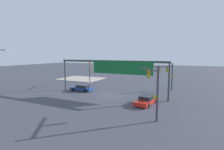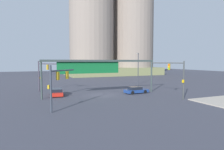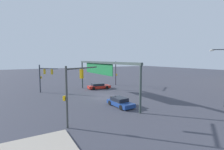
{
  "view_description": "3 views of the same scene",
  "coord_description": "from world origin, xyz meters",
  "px_view_note": "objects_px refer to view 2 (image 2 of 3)",
  "views": [
    {
      "loc": [
        -12.87,
        26.18,
        7.01
      ],
      "look_at": [
        -1.69,
        2.6,
        3.87
      ],
      "focal_mm": 27.05,
      "sensor_mm": 36.0,
      "label": 1
    },
    {
      "loc": [
        -11.88,
        -31.93,
        5.79
      ],
      "look_at": [
        1.76,
        0.04,
        3.42
      ],
      "focal_mm": 32.08,
      "sensor_mm": 36.0,
      "label": 2
    },
    {
      "loc": [
        24.71,
        -12.57,
        6.49
      ],
      "look_at": [
        1.88,
        0.78,
        3.9
      ],
      "focal_mm": 26.25,
      "sensor_mm": 36.0,
      "label": 3
    }
  ],
  "objects_px": {
    "sedan_car_waiting_far": "(136,90)",
    "traffic_signal_near_corner": "(42,72)",
    "traffic_signal_cross_street": "(177,74)",
    "traffic_signal_opposite_side": "(57,81)",
    "streetlamp_curved_arm": "(138,66)",
    "sedan_car_approaching": "(57,92)"
  },
  "relations": [
    {
      "from": "streetlamp_curved_arm",
      "to": "sedan_car_waiting_far",
      "type": "relative_size",
      "value": 1.79
    },
    {
      "from": "traffic_signal_opposite_side",
      "to": "sedan_car_waiting_far",
      "type": "height_order",
      "value": "traffic_signal_opposite_side"
    },
    {
      "from": "traffic_signal_near_corner",
      "to": "traffic_signal_opposite_side",
      "type": "relative_size",
      "value": 1.09
    },
    {
      "from": "traffic_signal_cross_street",
      "to": "streetlamp_curved_arm",
      "type": "xyz_separation_m",
      "value": [
        4.41,
        19.02,
        0.63
      ]
    },
    {
      "from": "sedan_car_approaching",
      "to": "sedan_car_waiting_far",
      "type": "xyz_separation_m",
      "value": [
        13.51,
        -3.24,
        -0.0
      ]
    },
    {
      "from": "traffic_signal_near_corner",
      "to": "traffic_signal_cross_street",
      "type": "xyz_separation_m",
      "value": [
        18.37,
        -15.67,
        0.15
      ]
    },
    {
      "from": "sedan_car_approaching",
      "to": "traffic_signal_opposite_side",
      "type": "bearing_deg",
      "value": 179.54
    },
    {
      "from": "traffic_signal_cross_street",
      "to": "traffic_signal_opposite_side",
      "type": "bearing_deg",
      "value": 58.67
    },
    {
      "from": "traffic_signal_near_corner",
      "to": "streetlamp_curved_arm",
      "type": "height_order",
      "value": "streetlamp_curved_arm"
    },
    {
      "from": "streetlamp_curved_arm",
      "to": "traffic_signal_opposite_side",
      "type": "bearing_deg",
      "value": -11.63
    },
    {
      "from": "traffic_signal_near_corner",
      "to": "streetlamp_curved_arm",
      "type": "xyz_separation_m",
      "value": [
        22.79,
        3.35,
        0.78
      ]
    },
    {
      "from": "traffic_signal_opposite_side",
      "to": "traffic_signal_cross_street",
      "type": "distance_m",
      "value": 17.88
    },
    {
      "from": "traffic_signal_opposite_side",
      "to": "sedan_car_waiting_far",
      "type": "xyz_separation_m",
      "value": [
        14.99,
        7.62,
        -2.93
      ]
    },
    {
      "from": "traffic_signal_near_corner",
      "to": "sedan_car_approaching",
      "type": "xyz_separation_m",
      "value": [
        1.97,
        -5.11,
        -3.22
      ]
    },
    {
      "from": "traffic_signal_near_corner",
      "to": "streetlamp_curved_arm",
      "type": "bearing_deg",
      "value": 63.3
    },
    {
      "from": "sedan_car_approaching",
      "to": "traffic_signal_cross_street",
      "type": "bearing_deg",
      "value": -115.52
    },
    {
      "from": "sedan_car_waiting_far",
      "to": "traffic_signal_cross_street",
      "type": "bearing_deg",
      "value": -71.22
    },
    {
      "from": "streetlamp_curved_arm",
      "to": "sedan_car_approaching",
      "type": "relative_size",
      "value": 1.56
    },
    {
      "from": "sedan_car_waiting_far",
      "to": "traffic_signal_near_corner",
      "type": "bearing_deg",
      "value": 148.91
    },
    {
      "from": "sedan_car_approaching",
      "to": "sedan_car_waiting_far",
      "type": "bearing_deg",
      "value": -96.24
    },
    {
      "from": "traffic_signal_near_corner",
      "to": "traffic_signal_opposite_side",
      "type": "height_order",
      "value": "traffic_signal_near_corner"
    },
    {
      "from": "traffic_signal_cross_street",
      "to": "sedan_car_approaching",
      "type": "relative_size",
      "value": 1.16
    }
  ]
}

